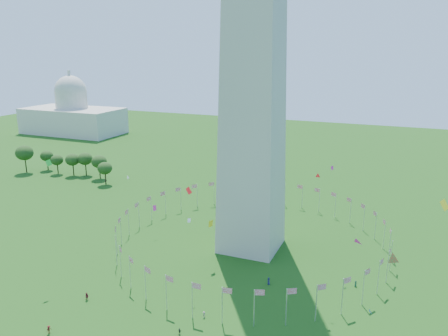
{
  "coord_description": "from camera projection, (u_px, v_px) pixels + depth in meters",
  "views": [
    {
      "loc": [
        39.26,
        -66.57,
        58.23
      ],
      "look_at": [
        -2.69,
        35.0,
        28.43
      ],
      "focal_mm": 35.0,
      "sensor_mm": 36.0,
      "label": 1
    }
  ],
  "objects": [
    {
      "name": "kites_aloft",
      "position": [
        265.0,
        227.0,
        102.37
      ],
      "size": [
        99.89,
        49.85,
        33.14
      ],
      "color": "#CC2699",
      "rests_on": "ground"
    },
    {
      "name": "tree_line_west",
      "position": [
        65.0,
        164.0,
        208.05
      ],
      "size": [
        55.86,
        15.49,
        13.22
      ],
      "color": "#2B531B",
      "rests_on": "ground"
    },
    {
      "name": "capitol_building",
      "position": [
        71.0,
        101.0,
        309.96
      ],
      "size": [
        70.0,
        35.0,
        46.0
      ],
      "primitive_type": null,
      "color": "beige",
      "rests_on": "ground"
    },
    {
      "name": "flag_ring",
      "position": [
        251.0,
        233.0,
        132.52
      ],
      "size": [
        80.24,
        80.24,
        9.0
      ],
      "color": "silver",
      "rests_on": "ground"
    }
  ]
}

